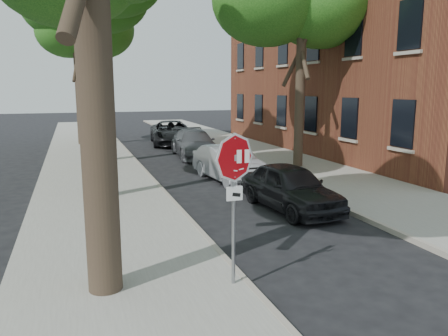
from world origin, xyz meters
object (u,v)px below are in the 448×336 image
object	(u,v)px
apartment_building	(396,10)
car_b	(229,164)
tree_far	(74,22)
car_d	(172,133)
car_c	(194,144)
car_a	(290,187)
stop_sign	(234,180)

from	to	relation	value
apartment_building	car_b	world-z (taller)	apartment_building
tree_far	car_d	distance (m)	8.48
car_b	car_c	distance (m)	6.10
car_a	car_d	xyz separation A→B (m)	(0.00, 15.62, 0.07)
car_d	car_b	bearing A→B (deg)	-84.46
stop_sign	car_b	bearing A→B (deg)	70.69
car_b	car_c	xyz separation A→B (m)	(0.31, 6.09, 0.02)
car_c	car_d	xyz separation A→B (m)	(0.00, 5.27, 0.05)
stop_sign	car_b	xyz separation A→B (m)	(2.99, 8.52, -1.28)
stop_sign	car_a	bearing A→B (deg)	52.25
apartment_building	tree_far	size ratio (longest dim) A/B	2.17
car_c	car_b	bearing A→B (deg)	-88.77
car_b	car_c	world-z (taller)	car_c
apartment_building	car_c	size ratio (longest dim) A/B	4.30
tree_far	car_d	size ratio (longest dim) A/B	1.78
apartment_building	car_b	size ratio (longest dim) A/B	5.01
car_b	car_d	bearing A→B (deg)	82.16
stop_sign	car_c	bearing A→B (deg)	77.27
apartment_building	car_c	distance (m)	13.38
car_a	car_b	bearing A→B (deg)	89.66
car_c	tree_far	bearing A→B (deg)	133.39
apartment_building	car_b	bearing A→B (deg)	-154.83
car_a	apartment_building	bearing A→B (deg)	36.01
stop_sign	car_b	size ratio (longest dim) A/B	0.65
stop_sign	tree_far	size ratio (longest dim) A/B	0.28
apartment_building	car_c	xyz separation A→B (m)	(-11.40, 0.59, -6.97)
stop_sign	car_d	size ratio (longest dim) A/B	0.50
tree_far	car_d	world-z (taller)	tree_far
car_a	car_c	bearing A→B (deg)	85.43
stop_sign	car_a	size ratio (longest dim) A/B	0.67
car_b	car_d	world-z (taller)	car_d
apartment_building	stop_sign	bearing A→B (deg)	-136.35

